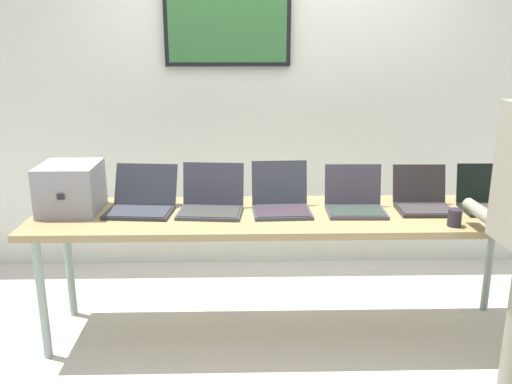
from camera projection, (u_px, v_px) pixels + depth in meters
name	position (u px, v px, depth m)	size (l,w,h in m)	color
ground	(283.00, 334.00, 3.45)	(8.00, 8.00, 0.04)	beige
back_wall	(274.00, 93.00, 4.15)	(8.00, 0.11, 2.70)	beige
workbench	(285.00, 221.00, 3.24)	(2.96, 0.70, 0.78)	#927D4F
equipment_box	(71.00, 188.00, 3.22)	(0.33, 0.37, 0.29)	gray
laptop_station_0	(142.00, 201.00, 3.25)	(0.41, 0.40, 0.25)	#25272D
laptop_station_1	(211.00, 201.00, 3.24)	(0.39, 0.34, 0.27)	#353641
laptop_station_2	(281.00, 200.00, 3.25)	(0.35, 0.34, 0.28)	#333740
laptop_station_3	(355.00, 201.00, 3.25)	(0.34, 0.30, 0.26)	#3C3841
laptop_station_4	(423.00, 200.00, 3.28)	(0.33, 0.31, 0.25)	#272323
laptop_station_5	(491.00, 199.00, 3.29)	(0.38, 0.30, 0.25)	black
coffee_mug	(455.00, 218.00, 2.99)	(0.08, 0.08, 0.10)	#26212C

